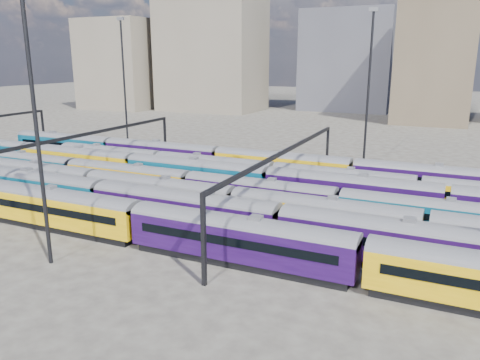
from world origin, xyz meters
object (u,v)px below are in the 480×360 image
at_px(rake_0, 139,218).
at_px(mast_2, 34,111).
at_px(rake_2, 234,200).
at_px(rake_1, 280,221).

relative_size(rake_0, mast_2, 5.14).
bearing_deg(rake_0, mast_2, -124.60).
xyz_separation_m(rake_0, rake_2, (5.79, 10.00, -0.21)).
xyz_separation_m(rake_0, mast_2, (-4.83, -7.00, 11.12)).
bearing_deg(rake_2, rake_1, -34.01).
distance_m(rake_0, mast_2, 14.00).
bearing_deg(mast_2, rake_1, 33.64).
bearing_deg(mast_2, rake_0, 55.40).
height_order(rake_0, rake_1, rake_1).
relative_size(rake_0, rake_1, 1.00).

